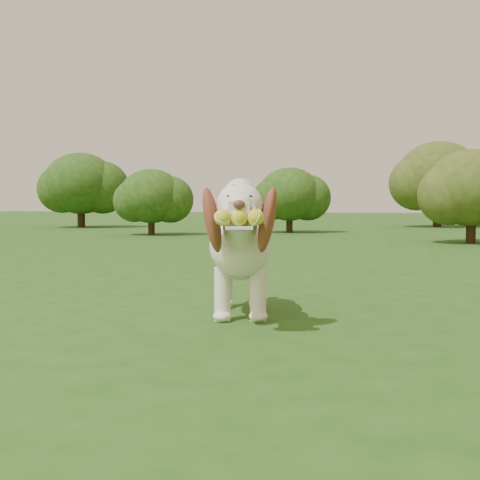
# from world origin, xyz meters

# --- Properties ---
(ground) EXTENTS (80.00, 80.00, 0.00)m
(ground) POSITION_xyz_m (0.00, 0.00, 0.00)
(ground) COLOR #1E4D16
(ground) RESTS_ON ground
(dog) EXTENTS (0.60, 1.17, 0.77)m
(dog) POSITION_xyz_m (-0.31, 0.03, 0.41)
(dog) COLOR white
(dog) RESTS_ON ground
(shrub_a) EXTENTS (1.30, 1.30, 1.35)m
(shrub_a) POSITION_xyz_m (-4.57, 8.08, 0.79)
(shrub_a) COLOR #382314
(shrub_a) RESTS_ON ground
(shrub_b) EXTENTS (1.39, 1.39, 1.44)m
(shrub_b) POSITION_xyz_m (-2.06, 9.90, 0.85)
(shrub_b) COLOR #382314
(shrub_b) RESTS_ON ground
(shrub_c) EXTENTS (1.47, 1.47, 1.52)m
(shrub_c) POSITION_xyz_m (1.49, 7.15, 0.89)
(shrub_c) COLOR #382314
(shrub_c) RESTS_ON ground
(shrub_g) EXTENTS (1.94, 1.94, 2.01)m
(shrub_g) POSITION_xyz_m (-8.07, 11.17, 1.18)
(shrub_g) COLOR #382314
(shrub_g) RESTS_ON ground
(shrub_i) EXTENTS (2.25, 2.25, 2.33)m
(shrub_i) POSITION_xyz_m (1.19, 14.08, 1.37)
(shrub_i) COLOR #382314
(shrub_i) RESTS_ON ground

